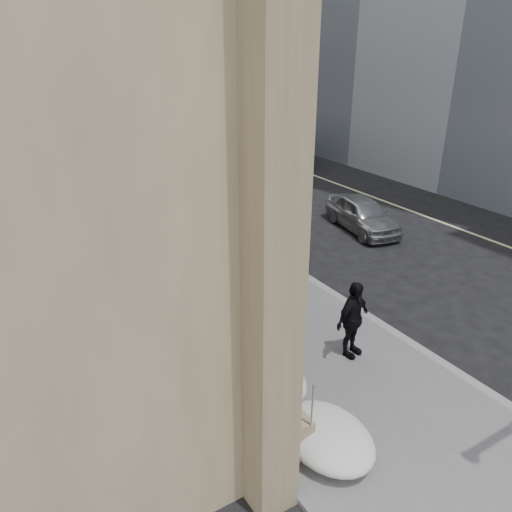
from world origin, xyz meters
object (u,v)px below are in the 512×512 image
Objects in this scene: mounted_horse_left at (281,303)px; car_silver at (362,214)px; pedestrian at (353,320)px; mounted_horse_right at (216,242)px; car_grey at (289,147)px.

car_silver is at bearing -149.07° from mounted_horse_left.
pedestrian is at bearing 121.96° from mounted_horse_left.
pedestrian is at bearing 102.63° from mounted_horse_right.
mounted_horse_right is 1.36× the size of pedestrian.
mounted_horse_right reaches higher than mounted_horse_left.
mounted_horse_right is 0.68× the size of car_silver.
mounted_horse_left reaches higher than car_silver.
mounted_horse_left is at bearing 90.98° from mounted_horse_right.
pedestrian reaches higher than car_grey.
mounted_horse_left reaches higher than pedestrian.
mounted_horse_left is 0.51× the size of car_grey.
pedestrian is 20.55m from car_grey.
pedestrian is (1.02, -1.45, -0.05)m from mounted_horse_left.
mounted_horse_left is 0.99× the size of mounted_horse_right.
mounted_horse_right is at bearing -97.93° from mounted_horse_left.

